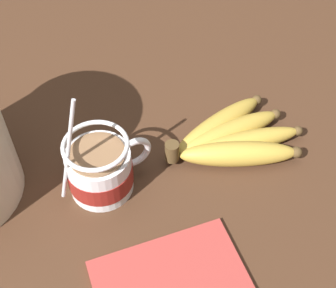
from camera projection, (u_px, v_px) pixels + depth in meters
table at (150, 165)px, 68.03cm from camera, size 106.93×106.93×2.83cm
coffee_mug at (100, 169)px, 61.05cm from camera, size 13.19×8.69×16.95cm
banana_bunch at (231, 139)px, 67.21cm from camera, size 20.25×14.71×4.14cm
napkin at (172, 285)px, 54.13cm from camera, size 19.26×14.86×0.60cm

